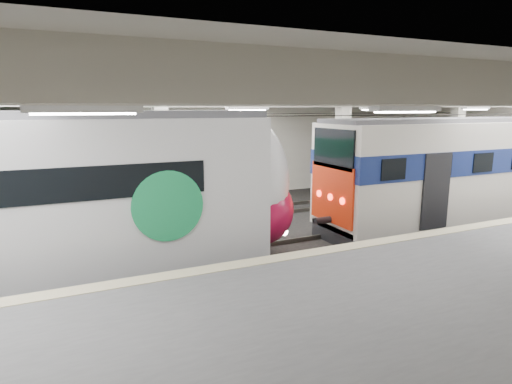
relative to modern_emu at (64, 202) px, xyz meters
name	(u,v)px	position (x,y,z in m)	size (l,w,h in m)	color
station_hall	(298,167)	(6.40, -1.74, 0.84)	(36.00, 24.00, 5.75)	black
modern_emu	(64,202)	(0.00, 0.00, 0.00)	(15.40, 3.18, 4.89)	silver
older_rer	(467,169)	(15.73, 0.00, -0.01)	(13.89, 3.06, 4.56)	beige
far_train	(15,175)	(-1.60, 5.50, 0.08)	(15.20, 3.14, 4.80)	silver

